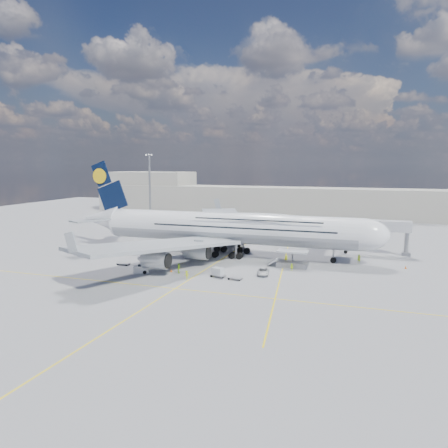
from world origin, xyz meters
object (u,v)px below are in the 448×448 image
(crew_wing, at_px, (179,268))
(dolly_row_c, at_px, (162,262))
(dolly_nose_near, at_px, (235,278))
(cone_wing_right_outer, at_px, (171,271))
(dolly_back, at_px, (156,255))
(cone_wing_right_inner, at_px, (150,262))
(catering_truck_outer, at_px, (218,227))
(crew_van, at_px, (286,259))
(dolly_row_a, at_px, (146,256))
(dolly_nose_far, at_px, (218,272))
(jet_bridge, at_px, (358,227))
(service_van, at_px, (263,272))
(crew_tug, at_px, (187,275))
(airliner, at_px, (229,227))
(crew_loader, at_px, (292,267))
(cone_tail, at_px, (109,253))
(crew_nose, at_px, (359,258))
(catering_truck_inner, at_px, (231,241))
(cone_nose, at_px, (406,267))
(baggage_tug, at_px, (141,269))
(cone_wing_left_inner, at_px, (231,243))
(cargo_loader, at_px, (292,261))
(light_mast, at_px, (150,190))
(cone_wing_left_outer, at_px, (191,239))
(dolly_row_b, at_px, (123,263))

(crew_wing, bearing_deg, dolly_row_c, 45.81)
(dolly_nose_near, height_order, cone_wing_right_outer, cone_wing_right_outer)
(dolly_back, xyz_separation_m, cone_wing_right_inner, (0.48, -3.66, -0.86))
(catering_truck_outer, distance_m, crew_van, 44.34)
(catering_truck_outer, height_order, crew_wing, catering_truck_outer)
(dolly_row_a, height_order, dolly_nose_far, dolly_nose_far)
(jet_bridge, distance_m, dolly_back, 49.12)
(service_van, xyz_separation_m, crew_tug, (-13.29, -7.87, 0.17))
(airliner, xyz_separation_m, dolly_row_a, (-16.40, -11.20, -5.97))
(crew_loader, distance_m, cone_tail, 46.00)
(crew_loader, bearing_deg, jet_bridge, 86.70)
(service_van, relative_size, crew_van, 2.55)
(dolly_row_a, xyz_separation_m, service_van, (28.75, -4.23, -0.25))
(crew_nose, distance_m, crew_tug, 40.19)
(dolly_nose_far, height_order, cone_tail, dolly_nose_far)
(dolly_nose_near, distance_m, crew_wing, 12.44)
(catering_truck_inner, xyz_separation_m, crew_loader, (20.08, -21.03, -0.86))
(dolly_row_a, relative_size, cone_nose, 4.73)
(baggage_tug, height_order, cone_wing_right_outer, baggage_tug)
(cone_wing_right_outer, height_order, cone_tail, cone_wing_right_outer)
(baggage_tug, bearing_deg, cone_wing_left_inner, 60.43)
(airliner, height_order, jet_bridge, airliner)
(crew_loader, bearing_deg, cone_nose, 50.26)
(catering_truck_outer, distance_m, cone_tail, 40.68)
(cargo_loader, xyz_separation_m, cone_nose, (23.26, 6.56, -0.95))
(crew_tug, bearing_deg, cone_wing_right_outer, 144.22)
(light_mast, height_order, catering_truck_outer, light_mast)
(service_van, height_order, cone_wing_left_outer, service_van)
(crew_tug, bearing_deg, light_mast, 125.73)
(dolly_row_a, relative_size, crew_loader, 1.88)
(dolly_row_b, distance_m, service_van, 31.32)
(jet_bridge, relative_size, dolly_back, 4.93)
(cone_wing_right_outer, bearing_deg, cone_nose, 22.15)
(cone_tail, bearing_deg, cone_wing_left_outer, 65.18)
(dolly_nose_near, bearing_deg, cone_tail, 172.47)
(airliner, height_order, crew_tug, airliner)
(dolly_row_c, height_order, crew_loader, dolly_row_c)
(crew_wing, distance_m, cone_wing_right_inner, 11.25)
(jet_bridge, height_order, crew_tug, jet_bridge)
(dolly_nose_near, relative_size, crew_nose, 1.53)
(cargo_loader, relative_size, crew_tug, 5.17)
(service_van, bearing_deg, dolly_row_b, 172.76)
(cone_nose, bearing_deg, dolly_nose_near, -147.54)
(crew_nose, relative_size, cone_wing_left_inner, 3.39)
(dolly_back, distance_m, catering_truck_outer, 40.31)
(dolly_nose_near, distance_m, cone_wing_left_outer, 45.50)
(airliner, relative_size, cargo_loader, 9.28)
(jet_bridge, xyz_separation_m, cone_nose, (10.27, -11.48, -6.55))
(cone_wing_left_inner, bearing_deg, crew_nose, -19.23)
(dolly_back, relative_size, crew_loader, 2.46)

